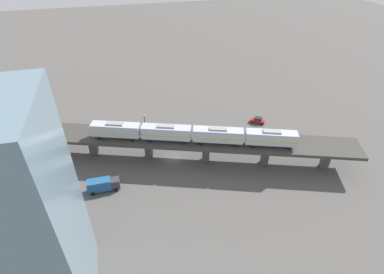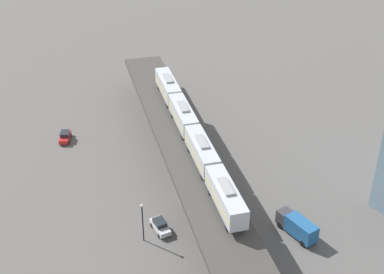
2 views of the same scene
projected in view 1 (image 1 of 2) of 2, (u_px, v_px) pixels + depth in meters
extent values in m
plane|color=#514F4C|center=(174.00, 158.00, 79.25)|extent=(400.00, 400.00, 0.00)
cube|color=#393733|center=(173.00, 139.00, 75.60)|extent=(39.22, 89.36, 0.80)
cube|color=#47443F|center=(326.00, 158.00, 74.65)|extent=(2.31, 2.31, 5.96)
cube|color=#47443F|center=(265.00, 155.00, 75.78)|extent=(2.31, 2.31, 5.96)
cube|color=#47443F|center=(206.00, 151.00, 76.90)|extent=(2.31, 2.31, 5.96)
cube|color=#47443F|center=(149.00, 148.00, 78.03)|extent=(2.31, 2.31, 5.96)
cube|color=#47443F|center=(93.00, 145.00, 79.15)|extent=(2.31, 2.31, 5.96)
cube|color=#47443F|center=(39.00, 142.00, 80.28)|extent=(2.31, 2.31, 5.96)
cube|color=#ADB2BA|center=(271.00, 138.00, 70.98)|extent=(6.72, 12.24, 3.10)
cube|color=gold|center=(271.00, 139.00, 71.16)|extent=(6.67, 12.02, 0.24)
cube|color=gray|center=(272.00, 132.00, 69.99)|extent=(2.75, 4.43, 0.36)
cylinder|color=black|center=(288.00, 149.00, 70.91)|extent=(0.49, 0.86, 0.84)
cylinder|color=black|center=(287.00, 143.00, 72.85)|extent=(0.49, 0.86, 0.84)
cylinder|color=black|center=(253.00, 147.00, 71.54)|extent=(0.49, 0.86, 0.84)
cylinder|color=black|center=(252.00, 141.00, 73.48)|extent=(0.49, 0.86, 0.84)
cube|color=#ADB2BA|center=(218.00, 135.00, 71.93)|extent=(6.72, 12.24, 3.10)
cube|color=gold|center=(218.00, 136.00, 72.10)|extent=(6.67, 12.02, 0.24)
cube|color=gray|center=(218.00, 129.00, 70.94)|extent=(2.75, 4.43, 0.36)
cylinder|color=black|center=(235.00, 146.00, 71.86)|extent=(0.49, 0.86, 0.84)
cylinder|color=black|center=(235.00, 140.00, 73.80)|extent=(0.49, 0.86, 0.84)
cylinder|color=black|center=(200.00, 144.00, 72.49)|extent=(0.49, 0.86, 0.84)
cylinder|color=black|center=(201.00, 138.00, 74.43)|extent=(0.49, 0.86, 0.84)
cube|color=#ADB2BA|center=(166.00, 132.00, 72.87)|extent=(6.72, 12.24, 3.10)
cube|color=gold|center=(166.00, 133.00, 73.04)|extent=(6.67, 12.02, 0.24)
cube|color=gray|center=(166.00, 126.00, 71.88)|extent=(2.75, 4.43, 0.36)
cylinder|color=black|center=(183.00, 143.00, 72.80)|extent=(0.49, 0.86, 0.84)
cylinder|color=black|center=(184.00, 137.00, 74.74)|extent=(0.49, 0.86, 0.84)
cylinder|color=black|center=(149.00, 141.00, 73.43)|extent=(0.49, 0.86, 0.84)
cylinder|color=black|center=(151.00, 136.00, 75.37)|extent=(0.49, 0.86, 0.84)
cube|color=#ADB2BA|center=(116.00, 130.00, 73.82)|extent=(6.72, 12.24, 3.10)
cube|color=gold|center=(116.00, 131.00, 73.99)|extent=(6.67, 12.02, 0.24)
cube|color=gray|center=(115.00, 124.00, 72.82)|extent=(2.75, 4.43, 0.36)
cylinder|color=black|center=(132.00, 140.00, 73.75)|extent=(0.49, 0.86, 0.84)
cylinder|color=black|center=(135.00, 135.00, 75.69)|extent=(0.49, 0.86, 0.84)
cylinder|color=black|center=(99.00, 138.00, 74.38)|extent=(0.49, 0.86, 0.84)
cylinder|color=black|center=(102.00, 133.00, 76.32)|extent=(0.49, 0.86, 0.84)
cube|color=#8C7251|center=(22.00, 121.00, 79.68)|extent=(3.59, 3.59, 2.50)
pyramid|color=brown|center=(20.00, 115.00, 78.71)|extent=(4.12, 4.12, 0.90)
cube|color=#AD1E1E|center=(257.00, 121.00, 93.38)|extent=(3.89, 4.68, 0.80)
cube|color=#1E2328|center=(258.00, 119.00, 92.89)|extent=(2.57, 2.74, 0.76)
cylinder|color=black|center=(262.00, 124.00, 92.58)|extent=(0.56, 0.69, 0.66)
cylinder|color=black|center=(262.00, 121.00, 93.91)|extent=(0.56, 0.69, 0.66)
cylinder|color=black|center=(252.00, 122.00, 93.30)|extent=(0.56, 0.69, 0.66)
cylinder|color=black|center=(253.00, 120.00, 94.64)|extent=(0.56, 0.69, 0.66)
cube|color=#B7BABF|center=(149.00, 139.00, 85.33)|extent=(2.35, 4.60, 0.80)
cube|color=#1E2328|center=(149.00, 137.00, 84.89)|extent=(1.91, 2.39, 0.76)
cylinder|color=black|center=(154.00, 141.00, 85.01)|extent=(0.32, 0.69, 0.66)
cylinder|color=black|center=(154.00, 138.00, 86.40)|extent=(0.32, 0.69, 0.66)
cylinder|color=black|center=(144.00, 142.00, 84.71)|extent=(0.32, 0.69, 0.66)
cylinder|color=black|center=(144.00, 139.00, 86.10)|extent=(0.32, 0.69, 0.66)
cube|color=#333338|center=(115.00, 183.00, 69.32)|extent=(2.21, 2.01, 2.30)
cube|color=#1E5184|center=(99.00, 185.00, 68.48)|extent=(2.34, 5.22, 2.70)
cylinder|color=black|center=(116.00, 189.00, 69.19)|extent=(0.36, 1.00, 1.00)
cylinder|color=black|center=(116.00, 184.00, 70.77)|extent=(0.36, 1.00, 1.00)
cylinder|color=black|center=(93.00, 193.00, 68.12)|extent=(0.36, 1.00, 1.00)
cylinder|color=black|center=(93.00, 187.00, 69.76)|extent=(0.36, 1.00, 1.00)
cylinder|color=black|center=(145.00, 126.00, 86.39)|extent=(0.20, 0.20, 6.50)
sphere|color=beige|center=(144.00, 115.00, 84.40)|extent=(0.44, 0.44, 0.44)
cube|color=slate|center=(10.00, 227.00, 39.11)|extent=(16.00, 16.00, 36.00)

